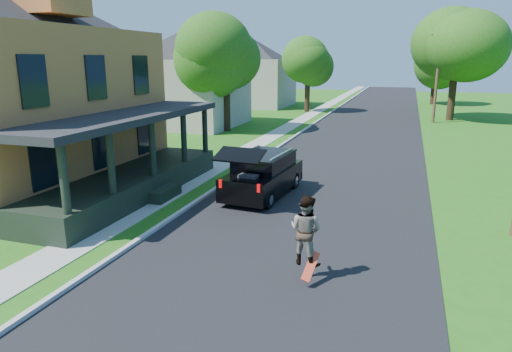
% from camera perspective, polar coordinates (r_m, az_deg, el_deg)
% --- Properties ---
extents(ground, '(140.00, 140.00, 0.00)m').
position_cam_1_polar(ground, '(10.19, -0.99, -15.38)').
color(ground, '#236013').
rests_on(ground, ground).
extents(street, '(8.00, 120.00, 0.02)m').
position_cam_1_polar(street, '(28.94, 12.24, 4.04)').
color(street, black).
rests_on(street, ground).
extents(curb, '(0.15, 120.00, 0.12)m').
position_cam_1_polar(curb, '(29.63, 4.42, 4.56)').
color(curb, '#AAAAA4').
rests_on(curb, ground).
extents(sidewalk, '(1.30, 120.00, 0.03)m').
position_cam_1_polar(sidewalk, '(30.03, 1.54, 4.73)').
color(sidewalk, '#9F9E97').
rests_on(sidewalk, ground).
extents(front_walk, '(6.50, 1.20, 0.03)m').
position_cam_1_polar(front_walk, '(19.65, -21.82, -1.56)').
color(front_walk, '#9F9E97').
rests_on(front_walk, ground).
extents(neighbor_house_mid, '(12.78, 12.78, 8.30)m').
position_cam_1_polar(neighbor_house_mid, '(36.29, -8.85, 12.90)').
color(neighbor_house_mid, '#9C998A').
rests_on(neighbor_house_mid, ground).
extents(neighbor_house_far, '(12.78, 12.78, 8.30)m').
position_cam_1_polar(neighbor_house_far, '(51.07, -0.47, 13.47)').
color(neighbor_house_far, '#9C998A').
rests_on(neighbor_house_far, ground).
extents(black_suv, '(2.14, 4.75, 2.15)m').
position_cam_1_polar(black_suv, '(17.24, 0.88, 0.19)').
color(black_suv, black).
rests_on(black_suv, ground).
extents(skateboarder, '(0.98, 0.86, 1.68)m').
position_cam_1_polar(skateboarder, '(10.77, 6.23, -6.73)').
color(skateboarder, black).
rests_on(skateboarder, ground).
extents(skateboard, '(0.33, 0.64, 0.56)m').
position_cam_1_polar(skateboard, '(10.77, 6.82, -11.24)').
color(skateboard, red).
rests_on(skateboard, ground).
extents(tree_left_mid, '(5.24, 5.07, 8.33)m').
position_cam_1_polar(tree_left_mid, '(33.00, -3.89, 15.30)').
color(tree_left_mid, black).
rests_on(tree_left_mid, ground).
extents(tree_left_far, '(5.43, 5.62, 7.05)m').
position_cam_1_polar(tree_left_far, '(45.41, 6.52, 13.85)').
color(tree_left_far, black).
rests_on(tree_left_far, ground).
extents(tree_right_mid, '(7.46, 7.58, 9.74)m').
position_cam_1_polar(tree_right_mid, '(42.25, 23.83, 14.91)').
color(tree_right_mid, black).
rests_on(tree_right_mid, ground).
extents(tree_right_far, '(6.17, 6.30, 7.90)m').
position_cam_1_polar(tree_right_far, '(56.49, 21.59, 13.49)').
color(tree_right_far, black).
rests_on(tree_right_far, ground).
extents(utility_pole_far, '(1.45, 0.25, 7.46)m').
position_cam_1_polar(utility_pole_far, '(39.92, 21.73, 11.72)').
color(utility_pole_far, '#4C3823').
rests_on(utility_pole_far, ground).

